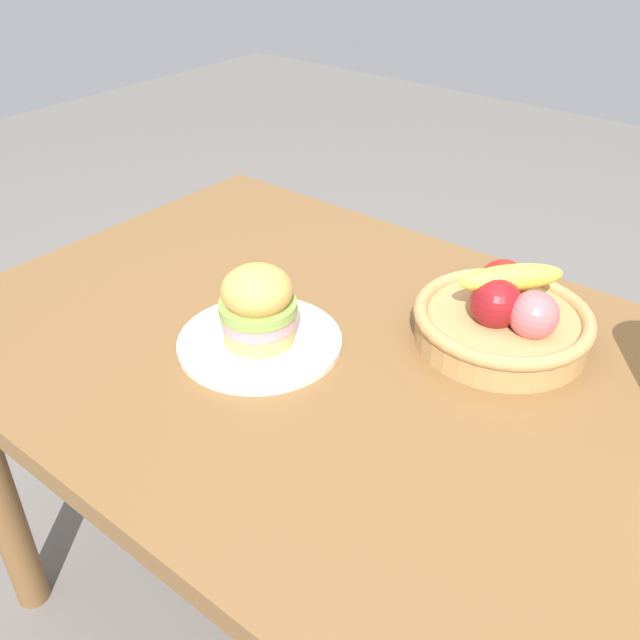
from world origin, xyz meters
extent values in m
plane|color=slate|center=(0.00, 0.00, 0.00)|extent=(8.00, 8.00, 0.00)
cube|color=brown|center=(0.00, 0.00, 0.73)|extent=(1.40, 0.90, 0.04)
cylinder|color=brown|center=(-0.62, 0.37, 0.35)|extent=(0.07, 0.07, 0.71)
cylinder|color=silver|center=(-0.15, -0.07, 0.76)|extent=(0.27, 0.27, 0.01)
cylinder|color=#DBAD60|center=(-0.15, -0.07, 0.78)|extent=(0.12, 0.12, 0.03)
cylinder|color=pink|center=(-0.15, -0.07, 0.80)|extent=(0.12, 0.12, 0.02)
cylinder|color=#84A84C|center=(-0.15, -0.07, 0.82)|extent=(0.13, 0.13, 0.02)
ellipsoid|color=#DF9F4D|center=(-0.15, -0.07, 0.85)|extent=(0.11, 0.11, 0.08)
cylinder|color=tan|center=(0.15, 0.19, 0.78)|extent=(0.28, 0.28, 0.05)
torus|color=tan|center=(0.15, 0.19, 0.80)|extent=(0.29, 0.29, 0.02)
sphere|color=#D16066|center=(0.21, 0.18, 0.83)|extent=(0.08, 0.08, 0.08)
sphere|color=red|center=(0.13, 0.23, 0.83)|extent=(0.08, 0.08, 0.08)
sphere|color=maroon|center=(0.15, 0.17, 0.83)|extent=(0.08, 0.08, 0.08)
ellipsoid|color=yellow|center=(0.15, 0.21, 0.86)|extent=(0.15, 0.16, 0.05)
camera|label=1|loc=(0.52, -0.73, 1.41)|focal=39.25mm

